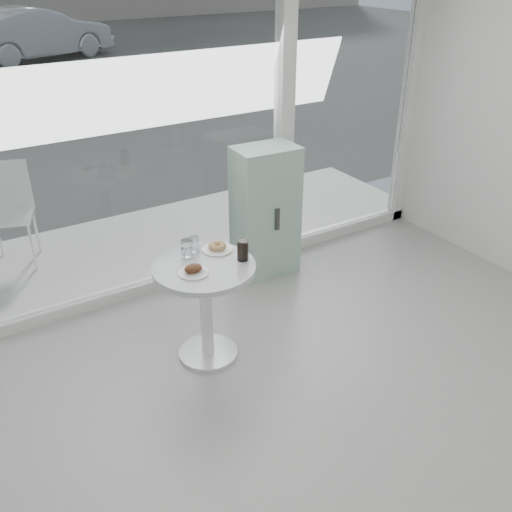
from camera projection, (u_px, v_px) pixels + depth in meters
ground at (451, 510)px, 3.11m from camera, size 6.00×6.00×0.00m
storefront at (200, 88)px, 4.57m from camera, size 5.00×0.14×3.00m
main_table at (205, 292)px, 4.04m from camera, size 0.72×0.72×0.77m
patio_deck at (167, 239)px, 5.94m from camera, size 5.60×1.60×0.05m
mint_cabinet at (265, 212)px, 5.14m from camera, size 0.58×0.41×1.20m
patio_chair at (9, 207)px, 5.27m from camera, size 0.52×0.52×0.95m
car_silver at (35, 34)px, 15.19m from camera, size 4.34×2.73×1.35m
plate_fritter at (194, 270)px, 3.82m from camera, size 0.21×0.21×0.07m
plate_donut at (217, 248)px, 4.12m from camera, size 0.22×0.22×0.05m
water_tumbler_a at (187, 249)px, 4.02m from camera, size 0.08×0.08×0.13m
water_tumbler_b at (194, 245)px, 4.10m from camera, size 0.07×0.07×0.11m
cola_glass at (243, 250)px, 3.97m from camera, size 0.08×0.08×0.15m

